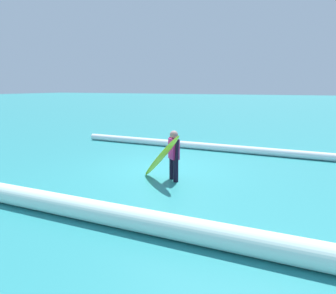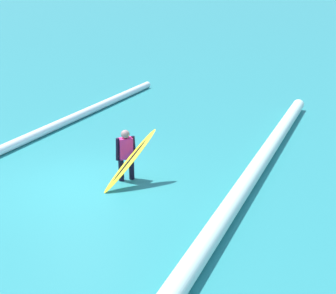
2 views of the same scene
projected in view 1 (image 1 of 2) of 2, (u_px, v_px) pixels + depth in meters
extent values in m
plane|color=teal|center=(163.00, 169.00, 9.51)|extent=(181.45, 181.45, 0.00)
cylinder|color=black|center=(176.00, 171.00, 8.19)|extent=(0.14, 0.14, 0.60)
cylinder|color=black|center=(172.00, 168.00, 8.44)|extent=(0.14, 0.14, 0.60)
cube|color=#D82672|center=(174.00, 149.00, 8.20)|extent=(0.38, 0.38, 0.55)
sphere|color=gray|center=(174.00, 135.00, 8.13)|extent=(0.22, 0.22, 0.22)
cylinder|color=black|center=(177.00, 150.00, 8.00)|extent=(0.09, 0.13, 0.59)
cylinder|color=black|center=(171.00, 147.00, 8.40)|extent=(0.09, 0.12, 0.59)
ellipsoid|color=yellow|center=(161.00, 157.00, 8.11)|extent=(1.51, 1.02, 1.39)
ellipsoid|color=black|center=(161.00, 157.00, 8.11)|extent=(1.15, 0.71, 1.13)
cylinder|color=white|center=(259.00, 151.00, 11.46)|extent=(15.56, 0.46, 0.29)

